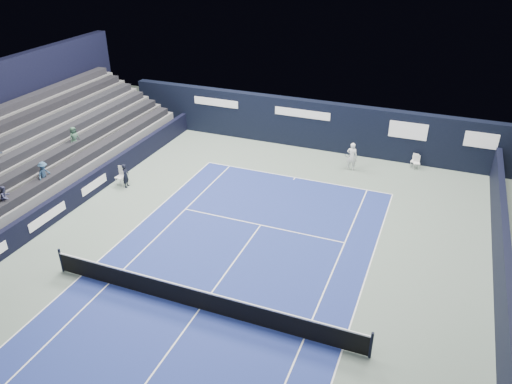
% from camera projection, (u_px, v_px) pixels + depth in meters
% --- Properties ---
extents(ground, '(48.00, 48.00, 0.00)m').
position_uv_depth(ground, '(222.00, 278.00, 20.47)').
color(ground, slate).
rests_on(ground, ground).
extents(court_surface, '(10.97, 23.77, 0.01)m').
position_uv_depth(court_surface, '(200.00, 309.00, 18.83)').
color(court_surface, navy).
rests_on(court_surface, ground).
extents(enclosure_wall_right, '(0.30, 22.00, 1.80)m').
position_uv_depth(enclosure_wall_right, '(502.00, 263.00, 19.90)').
color(enclosure_wall_right, black).
rests_on(enclosure_wall_right, ground).
extents(folding_chair_back_a, '(0.44, 0.46, 0.82)m').
position_uv_depth(folding_chair_back_a, '(415.00, 158.00, 29.57)').
color(folding_chair_back_a, white).
rests_on(folding_chair_back_a, ground).
extents(folding_chair_back_b, '(0.42, 0.41, 0.81)m').
position_uv_depth(folding_chair_back_b, '(417.00, 161.00, 29.38)').
color(folding_chair_back_b, silver).
rests_on(folding_chair_back_b, ground).
extents(line_judge_chair, '(0.50, 0.48, 1.08)m').
position_uv_depth(line_judge_chair, '(121.00, 174.00, 27.51)').
color(line_judge_chair, silver).
rests_on(line_judge_chair, ground).
extents(line_judge, '(0.42, 0.55, 1.36)m').
position_uv_depth(line_judge, '(126.00, 176.00, 27.26)').
color(line_judge, black).
rests_on(line_judge, ground).
extents(court_markings, '(11.03, 23.83, 0.00)m').
position_uv_depth(court_markings, '(200.00, 309.00, 18.83)').
color(court_markings, white).
rests_on(court_markings, court_surface).
extents(tennis_net, '(12.90, 0.10, 1.10)m').
position_uv_depth(tennis_net, '(199.00, 299.00, 18.59)').
color(tennis_net, black).
rests_on(tennis_net, ground).
extents(back_sponsor_wall, '(26.00, 0.63, 3.10)m').
position_uv_depth(back_sponsor_wall, '(318.00, 125.00, 31.57)').
color(back_sponsor_wall, black).
rests_on(back_sponsor_wall, ground).
extents(side_barrier_left, '(0.33, 22.00, 1.20)m').
position_uv_depth(side_barrier_left, '(91.00, 184.00, 26.51)').
color(side_barrier_left, black).
rests_on(side_barrier_left, ground).
extents(spectator_stand, '(6.00, 18.00, 6.40)m').
position_uv_depth(spectator_stand, '(44.00, 144.00, 27.91)').
color(spectator_stand, '#555558').
rests_on(spectator_stand, ground).
extents(tennis_player, '(0.62, 0.82, 1.69)m').
position_uv_depth(tennis_player, '(352.00, 156.00, 29.10)').
color(tennis_player, white).
rests_on(tennis_player, ground).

